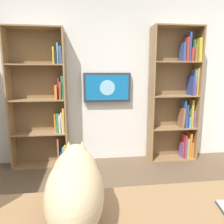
{
  "coord_description": "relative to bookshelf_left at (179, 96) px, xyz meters",
  "views": [
    {
      "loc": [
        0.36,
        1.22,
        1.43
      ],
      "look_at": [
        0.07,
        -1.1,
        1.0
      ],
      "focal_mm": 33.91,
      "sensor_mm": 36.0,
      "label": 1
    }
  ],
  "objects": [
    {
      "name": "bookshelf_right",
      "position": [
        2.14,
        -0.0,
        -0.06
      ],
      "size": [
        0.84,
        0.28,
        2.08
      ],
      "color": "#937047",
      "rests_on": "ground"
    },
    {
      "name": "bookshelf_left",
      "position": [
        0.0,
        0.0,
        0.0
      ],
      "size": [
        0.79,
        0.28,
        2.15
      ],
      "color": "#937047",
      "rests_on": "ground"
    },
    {
      "name": "wall_mounted_tv",
      "position": [
        1.17,
        -0.08,
        0.15
      ],
      "size": [
        0.75,
        0.07,
        0.47
      ],
      "color": "#333338"
    },
    {
      "name": "cat",
      "position": [
        1.57,
        2.35,
        -0.15
      ],
      "size": [
        0.26,
        0.63,
        0.35
      ],
      "color": "#D1B284",
      "rests_on": "desk"
    },
    {
      "name": "wall_back",
      "position": [
        1.16,
        -0.17,
        0.29
      ],
      "size": [
        4.52,
        0.06,
        2.7
      ],
      "primitive_type": "cube",
      "color": "silver",
      "rests_on": "ground"
    }
  ]
}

